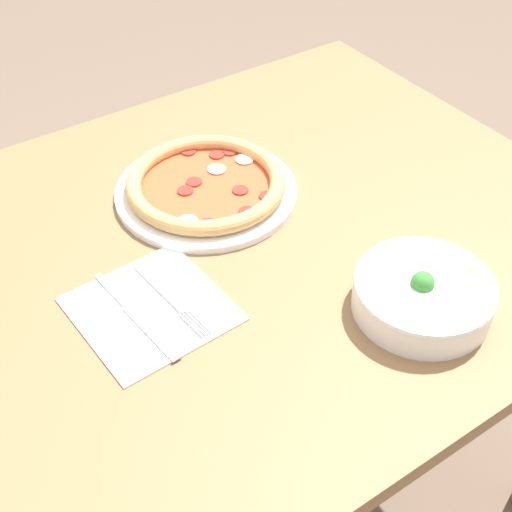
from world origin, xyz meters
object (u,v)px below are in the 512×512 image
pizza (206,186)px  knife (131,311)px  fork (169,298)px  bowl (424,293)px

pizza → knife: (0.22, 0.17, -0.01)m
pizza → fork: 0.25m
bowl → knife: size_ratio=0.95×
fork → knife: (0.05, -0.01, -0.00)m
pizza → bowl: size_ratio=1.55×
pizza → knife: 0.28m
bowl → pizza: bearing=-74.2°
pizza → fork: pizza is taller
bowl → fork: 0.35m
bowl → knife: 0.40m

